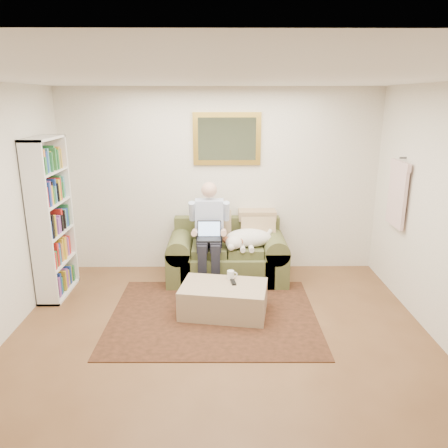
{
  "coord_description": "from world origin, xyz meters",
  "views": [
    {
      "loc": [
        0.0,
        -3.65,
        2.44
      ],
      "look_at": [
        0.05,
        1.51,
        0.95
      ],
      "focal_mm": 35.0,
      "sensor_mm": 36.0,
      "label": 1
    }
  ],
  "objects_px": {
    "sleeping_dog": "(249,238)",
    "ottoman": "(224,299)",
    "sofa": "(227,259)",
    "coffee_mug": "(231,275)",
    "seated_man": "(209,235)",
    "bookshelf": "(51,219)",
    "laptop": "(209,234)"
  },
  "relations": [
    {
      "from": "sofa",
      "to": "bookshelf",
      "type": "relative_size",
      "value": 0.81
    },
    {
      "from": "sofa",
      "to": "coffee_mug",
      "type": "xyz_separation_m",
      "value": [
        0.03,
        -0.85,
        0.13
      ]
    },
    {
      "from": "laptop",
      "to": "ottoman",
      "type": "relative_size",
      "value": 0.32
    },
    {
      "from": "ottoman",
      "to": "coffee_mug",
      "type": "bearing_deg",
      "value": 66.82
    },
    {
      "from": "seated_man",
      "to": "ottoman",
      "type": "bearing_deg",
      "value": -78.29
    },
    {
      "from": "ottoman",
      "to": "bookshelf",
      "type": "distance_m",
      "value": 2.37
    },
    {
      "from": "laptop",
      "to": "sleeping_dog",
      "type": "distance_m",
      "value": 0.56
    },
    {
      "from": "sleeping_dog",
      "to": "ottoman",
      "type": "xyz_separation_m",
      "value": [
        -0.35,
        -0.96,
        -0.44
      ]
    },
    {
      "from": "sofa",
      "to": "ottoman",
      "type": "relative_size",
      "value": 1.66
    },
    {
      "from": "laptop",
      "to": "sofa",
      "type": "bearing_deg",
      "value": 41.02
    },
    {
      "from": "ottoman",
      "to": "sleeping_dog",
      "type": "bearing_deg",
      "value": 70.05
    },
    {
      "from": "seated_man",
      "to": "laptop",
      "type": "height_order",
      "value": "seated_man"
    },
    {
      "from": "sleeping_dog",
      "to": "bookshelf",
      "type": "xyz_separation_m",
      "value": [
        -2.49,
        -0.37,
        0.38
      ]
    },
    {
      "from": "sofa",
      "to": "bookshelf",
      "type": "bearing_deg",
      "value": -168.34
    },
    {
      "from": "sleeping_dog",
      "to": "ottoman",
      "type": "relative_size",
      "value": 0.68
    },
    {
      "from": "sleeping_dog",
      "to": "coffee_mug",
      "type": "height_order",
      "value": "sleeping_dog"
    },
    {
      "from": "ottoman",
      "to": "bookshelf",
      "type": "relative_size",
      "value": 0.49
    },
    {
      "from": "sofa",
      "to": "ottoman",
      "type": "xyz_separation_m",
      "value": [
        -0.06,
        -1.05,
        -0.1
      ]
    },
    {
      "from": "sleeping_dog",
      "to": "seated_man",
      "type": "bearing_deg",
      "value": -172.87
    },
    {
      "from": "seated_man",
      "to": "ottoman",
      "type": "distance_m",
      "value": 1.05
    },
    {
      "from": "sleeping_dog",
      "to": "sofa",
      "type": "bearing_deg",
      "value": 164.26
    },
    {
      "from": "ottoman",
      "to": "bookshelf",
      "type": "xyz_separation_m",
      "value": [
        -2.14,
        0.59,
        0.82
      ]
    },
    {
      "from": "sofa",
      "to": "sleeping_dog",
      "type": "bearing_deg",
      "value": -15.74
    },
    {
      "from": "sofa",
      "to": "coffee_mug",
      "type": "distance_m",
      "value": 0.86
    },
    {
      "from": "ottoman",
      "to": "laptop",
      "type": "bearing_deg",
      "value": 102.56
    },
    {
      "from": "sleeping_dog",
      "to": "bookshelf",
      "type": "height_order",
      "value": "bookshelf"
    },
    {
      "from": "laptop",
      "to": "bookshelf",
      "type": "bearing_deg",
      "value": -172.95
    },
    {
      "from": "seated_man",
      "to": "laptop",
      "type": "distance_m",
      "value": 0.07
    },
    {
      "from": "coffee_mug",
      "to": "sofa",
      "type": "bearing_deg",
      "value": 91.74
    },
    {
      "from": "sofa",
      "to": "sleeping_dog",
      "type": "relative_size",
      "value": 2.43
    },
    {
      "from": "sofa",
      "to": "coffee_mug",
      "type": "relative_size",
      "value": 16.25
    },
    {
      "from": "sofa",
      "to": "seated_man",
      "type": "xyz_separation_m",
      "value": [
        -0.24,
        -0.15,
        0.4
      ]
    }
  ]
}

